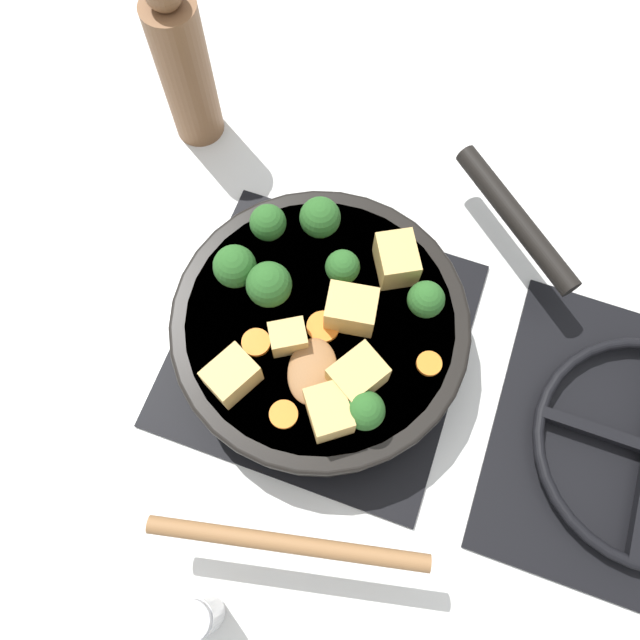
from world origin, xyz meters
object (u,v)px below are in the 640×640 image
at_px(wooden_spoon, 299,468).
at_px(pepper_mill, 184,68).
at_px(skillet_pan, 323,326).
at_px(salt_shaker, 199,617).

distance_m(wooden_spoon, pepper_mill, 0.46).
xyz_separation_m(skillet_pan, salt_shaker, (0.30, -0.01, -0.01)).
bearing_deg(wooden_spoon, salt_shaker, -15.67).
relative_size(skillet_pan, salt_shaker, 4.79).
height_order(wooden_spoon, salt_shaker, wooden_spoon).
xyz_separation_m(wooden_spoon, salt_shaker, (0.15, -0.04, -0.04)).
relative_size(pepper_mill, salt_shaker, 2.61).
relative_size(skillet_pan, wooden_spoon, 1.68).
relative_size(wooden_spoon, salt_shaker, 2.85).
height_order(skillet_pan, wooden_spoon, wooden_spoon).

